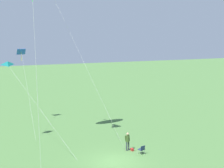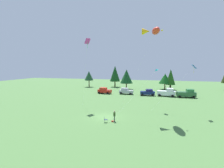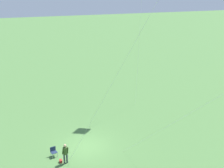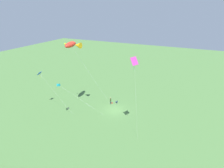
# 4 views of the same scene
# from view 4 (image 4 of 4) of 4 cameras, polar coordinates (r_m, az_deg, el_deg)

# --- Properties ---
(ground_plane) EXTENTS (160.00, 160.00, 0.00)m
(ground_plane) POSITION_cam_4_polar(r_m,az_deg,el_deg) (40.25, 0.89, -8.43)
(ground_plane) COLOR #4B763C
(person_kite_flyer) EXTENTS (0.39, 0.55, 1.74)m
(person_kite_flyer) POSITION_cam_4_polar(r_m,az_deg,el_deg) (42.10, -0.46, -5.28)
(person_kite_flyer) COLOR #363F43
(person_kite_flyer) RESTS_ON ground
(folding_chair) EXTENTS (0.60, 0.60, 0.82)m
(folding_chair) POSITION_cam_4_polar(r_m,az_deg,el_deg) (42.60, 1.59, -5.75)
(folding_chair) COLOR #1F2E4C
(folding_chair) RESTS_ON ground
(backpack_on_grass) EXTENTS (0.33, 0.24, 0.22)m
(backpack_on_grass) POSITION_cam_4_polar(r_m,az_deg,el_deg) (42.77, 0.02, -6.19)
(backpack_on_grass) COLOR #A52822
(backpack_on_grass) RESTS_ON ground
(kite_large_fish) EXTENTS (7.18, 7.45, 15.35)m
(kite_large_fish) POSITION_cam_4_polar(r_m,az_deg,el_deg) (35.54, -12.85, 12.38)
(kite_large_fish) COLOR red
(kite_large_fish) RESTS_ON ground
(kite_delta_teal) EXTENTS (6.96, 5.68, 8.29)m
(kite_delta_teal) POSITION_cam_4_polar(r_m,az_deg,el_deg) (34.60, -16.81, -0.18)
(kite_delta_teal) COLOR teal
(kite_delta_teal) RESTS_ON ground
(kite_diamond_rainbow) EXTENTS (1.90, 1.45, 14.59)m
(kite_diamond_rainbow) POSITION_cam_4_polar(r_m,az_deg,el_deg) (26.55, 7.33, 6.83)
(kite_diamond_rainbow) COLOR #D139A3
(kite_diamond_rainbow) RESTS_ON ground
(kite_diamond_blue) EXTENTS (7.98, 1.05, 8.99)m
(kite_diamond_blue) POSITION_cam_4_polar(r_m,az_deg,el_deg) (40.00, -22.35, 2.87)
(kite_diamond_blue) COLOR blue
(kite_diamond_blue) RESTS_ON ground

